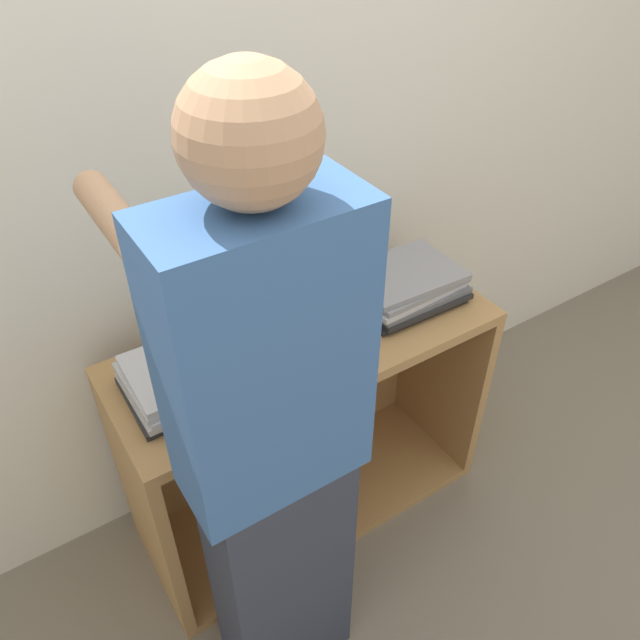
% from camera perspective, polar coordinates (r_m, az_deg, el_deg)
% --- Properties ---
extents(ground_plane, '(12.00, 12.00, 0.00)m').
position_cam_1_polar(ground_plane, '(2.34, 2.31, -19.99)').
color(ground_plane, '#756B5B').
extents(wall_back, '(8.00, 0.05, 2.40)m').
position_cam_1_polar(wall_back, '(1.89, -6.93, 13.48)').
color(wall_back, silver).
rests_on(wall_back, ground_plane).
extents(cart, '(1.19, 0.47, 0.79)m').
position_cam_1_polar(cart, '(2.17, -1.98, -8.78)').
color(cart, '#A87A47').
rests_on(cart, ground_plane).
extents(laptop_open, '(0.33, 0.33, 0.26)m').
position_cam_1_polar(laptop_open, '(1.86, -2.07, 0.39)').
color(laptop_open, '#333338').
rests_on(laptop_open, cart).
extents(laptop_stack_left, '(0.35, 0.26, 0.09)m').
position_cam_1_polar(laptop_stack_left, '(1.71, -11.67, -4.84)').
color(laptop_stack_left, '#232326').
rests_on(laptop_stack_left, cart).
extents(laptop_stack_right, '(0.36, 0.27, 0.11)m').
position_cam_1_polar(laptop_stack_right, '(2.00, 7.73, 3.16)').
color(laptop_stack_right, '#232326').
rests_on(laptop_stack_right, cart).
extents(person, '(0.40, 0.53, 1.74)m').
position_cam_1_polar(person, '(1.43, -4.45, -12.36)').
color(person, '#2D3342').
rests_on(person, ground_plane).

